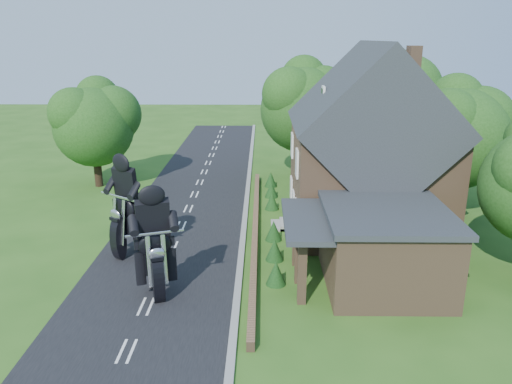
{
  "coord_description": "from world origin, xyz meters",
  "views": [
    {
      "loc": [
        4.68,
        -20.79,
        10.43
      ],
      "look_at": [
        4.36,
        3.68,
        2.8
      ],
      "focal_mm": 35.0,
      "sensor_mm": 36.0,
      "label": 1
    }
  ],
  "objects_px": {
    "garden_wall": "(255,230)",
    "motorcycle_lead": "(157,279)",
    "annex": "(382,246)",
    "house": "(368,153)",
    "motorcycle_follow": "(130,240)"
  },
  "relations": [
    {
      "from": "garden_wall",
      "to": "motorcycle_follow",
      "type": "relative_size",
      "value": 13.15
    },
    {
      "from": "garden_wall",
      "to": "house",
      "type": "height_order",
      "value": "house"
    },
    {
      "from": "motorcycle_follow",
      "to": "garden_wall",
      "type": "bearing_deg",
      "value": -120.84
    },
    {
      "from": "garden_wall",
      "to": "motorcycle_lead",
      "type": "height_order",
      "value": "motorcycle_lead"
    },
    {
      "from": "motorcycle_lead",
      "to": "motorcycle_follow",
      "type": "xyz_separation_m",
      "value": [
        -2.15,
        4.07,
        0.05
      ]
    },
    {
      "from": "annex",
      "to": "motorcycle_follow",
      "type": "relative_size",
      "value": 4.21
    },
    {
      "from": "house",
      "to": "motorcycle_follow",
      "type": "relative_size",
      "value": 6.12
    },
    {
      "from": "house",
      "to": "annex",
      "type": "xyz_separation_m",
      "value": [
        -0.62,
        -6.8,
        -2.58
      ]
    },
    {
      "from": "annex",
      "to": "motorcycle_follow",
      "type": "height_order",
      "value": "annex"
    },
    {
      "from": "annex",
      "to": "motorcycle_lead",
      "type": "xyz_separation_m",
      "value": [
        -9.59,
        -1.22,
        -1.04
      ]
    },
    {
      "from": "motorcycle_lead",
      "to": "annex",
      "type": "bearing_deg",
      "value": 168.42
    },
    {
      "from": "garden_wall",
      "to": "motorcycle_lead",
      "type": "xyz_separation_m",
      "value": [
        -4.02,
        -7.02,
        0.53
      ]
    },
    {
      "from": "annex",
      "to": "motorcycle_lead",
      "type": "height_order",
      "value": "annex"
    },
    {
      "from": "house",
      "to": "motorcycle_lead",
      "type": "bearing_deg",
      "value": -141.88
    },
    {
      "from": "house",
      "to": "annex",
      "type": "height_order",
      "value": "house"
    }
  ]
}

